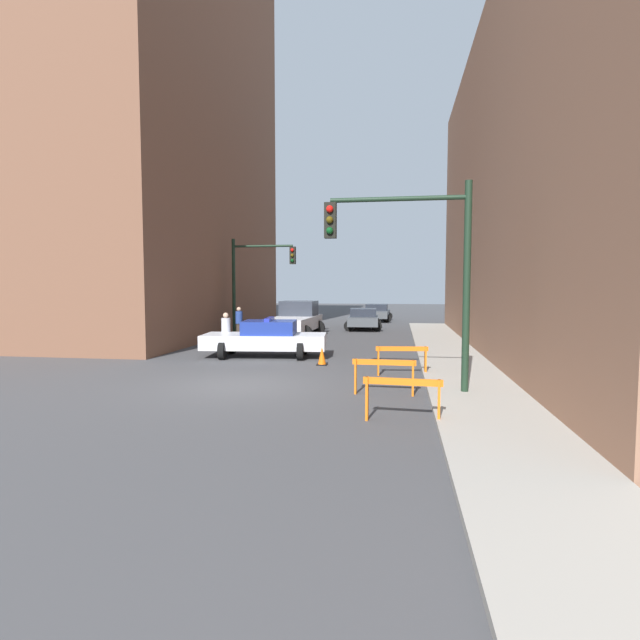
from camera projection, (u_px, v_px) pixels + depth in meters
ground_plane at (243, 386)px, 13.78m from camera, size 120.00×120.00×0.00m
sidewalk_right at (475, 391)px, 12.82m from camera, size 2.40×44.00×0.12m
building_corner_left at (114, 122)px, 28.58m from camera, size 14.00×20.00×24.17m
traffic_light_near at (419, 255)px, 12.42m from camera, size 3.64×0.35×5.20m
traffic_light_far at (254, 273)px, 26.20m from camera, size 3.44×0.35×5.20m
police_car at (266, 338)px, 19.26m from camera, size 4.87×2.67×1.52m
white_truck at (295, 320)px, 26.52m from camera, size 2.77×5.47×1.90m
parked_car_near at (363, 319)px, 31.11m from camera, size 2.41×4.38×1.31m
parked_car_mid at (377, 312)px, 38.13m from camera, size 2.35×4.35×1.31m
pedestrian_crossing at (226, 332)px, 20.16m from camera, size 0.51×0.51×1.66m
pedestrian_corner at (239, 323)px, 25.25m from camera, size 0.51×0.51×1.66m
barrier_front at (402, 392)px, 10.07m from camera, size 1.60×0.26×0.90m
barrier_mid at (384, 371)px, 12.58m from camera, size 1.60×0.18×0.90m
barrier_back at (402, 356)px, 15.25m from camera, size 1.59×0.34×0.90m
traffic_cone at (322, 356)px, 17.28m from camera, size 0.36×0.36×0.66m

